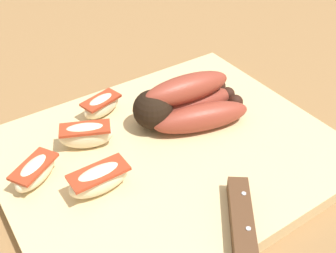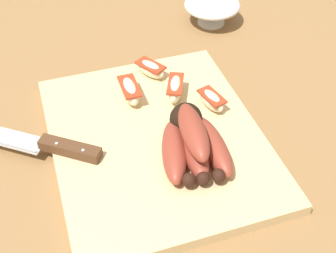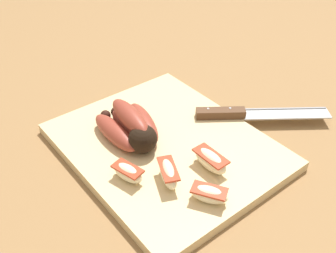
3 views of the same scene
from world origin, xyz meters
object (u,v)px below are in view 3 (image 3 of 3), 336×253
apple_wedge_near (209,194)px  apple_wedge_extra (168,173)px  apple_wedge_far (128,173)px  banana_bunch (131,127)px  apple_wedge_middle (212,160)px  chefs_knife (242,113)px

apple_wedge_near → apple_wedge_extra: bearing=17.6°
apple_wedge_far → banana_bunch: bearing=-37.3°
apple_wedge_middle → apple_wedge_extra: (0.02, 0.08, 0.00)m
apple_wedge_middle → apple_wedge_far: (0.07, 0.13, -0.00)m
chefs_knife → apple_wedge_middle: bearing=115.3°
banana_bunch → chefs_knife: banana_bunch is taller
banana_bunch → apple_wedge_middle: (-0.16, -0.06, -0.01)m
banana_bunch → chefs_knife: (-0.08, -0.22, -0.02)m
banana_bunch → apple_wedge_near: size_ratio=2.34×
apple_wedge_near → apple_wedge_far: (0.12, 0.07, 0.00)m
apple_wedge_near → apple_wedge_far: apple_wedge_far is taller
chefs_knife → apple_wedge_near: apple_wedge_near is taller
apple_wedge_extra → chefs_knife: bearing=-77.0°
chefs_knife → apple_wedge_extra: 0.24m
chefs_knife → apple_wedge_middle: apple_wedge_middle is taller
apple_wedge_middle → apple_wedge_far: size_ratio=1.14×
chefs_knife → apple_wedge_far: size_ratio=3.88×
chefs_knife → apple_wedge_far: apple_wedge_far is taller
banana_bunch → apple_wedge_middle: bearing=-158.5°
banana_bunch → apple_wedge_far: bearing=142.7°
banana_bunch → apple_wedge_near: 0.21m
banana_bunch → apple_wedge_extra: banana_bunch is taller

